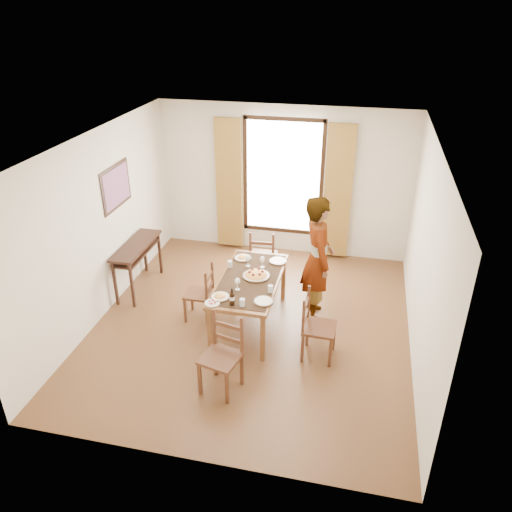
% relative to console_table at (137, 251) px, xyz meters
% --- Properties ---
extents(ground, '(5.00, 5.00, 0.00)m').
position_rel_console_table_xyz_m(ground, '(2.03, -0.60, -0.68)').
color(ground, '#4D2F18').
rests_on(ground, ground).
extents(room_shell, '(4.60, 5.10, 2.74)m').
position_rel_console_table_xyz_m(room_shell, '(2.03, -0.47, 0.86)').
color(room_shell, beige).
rests_on(room_shell, ground).
extents(console_table, '(0.38, 1.20, 0.80)m').
position_rel_console_table_xyz_m(console_table, '(0.00, 0.00, 0.00)').
color(console_table, black).
rests_on(console_table, ground).
extents(dining_table, '(0.84, 1.70, 0.76)m').
position_rel_console_table_xyz_m(dining_table, '(1.99, -0.57, 0.00)').
color(dining_table, brown).
rests_on(dining_table, ground).
extents(chair_west, '(0.39, 0.39, 0.87)m').
position_rel_console_table_xyz_m(chair_west, '(1.25, -0.60, -0.28)').
color(chair_west, brown).
rests_on(chair_west, ground).
extents(chair_north, '(0.45, 0.45, 0.97)m').
position_rel_console_table_xyz_m(chair_north, '(1.93, 0.64, -0.23)').
color(chair_north, brown).
rests_on(chair_north, ground).
extents(chair_south, '(0.53, 0.53, 0.99)m').
position_rel_console_table_xyz_m(chair_south, '(1.98, -1.97, -0.22)').
color(chair_south, brown).
rests_on(chair_south, ground).
extents(chair_east, '(0.44, 0.44, 0.96)m').
position_rel_console_table_xyz_m(chair_east, '(3.02, -1.11, -0.24)').
color(chair_east, brown).
rests_on(chair_east, ground).
extents(man, '(0.95, 0.85, 1.91)m').
position_rel_console_table_xyz_m(man, '(2.90, -0.16, 0.27)').
color(man, '#94989C').
rests_on(man, ground).
extents(plate_sw, '(0.27, 0.27, 0.05)m').
position_rel_console_table_xyz_m(plate_sw, '(1.72, -1.14, 0.10)').
color(plate_sw, silver).
rests_on(plate_sw, dining_table).
extents(plate_se, '(0.27, 0.27, 0.05)m').
position_rel_console_table_xyz_m(plate_se, '(2.31, -1.12, 0.10)').
color(plate_se, silver).
rests_on(plate_se, dining_table).
extents(plate_nw, '(0.27, 0.27, 0.05)m').
position_rel_console_table_xyz_m(plate_nw, '(1.75, -0.01, 0.10)').
color(plate_nw, silver).
rests_on(plate_nw, dining_table).
extents(plate_ne, '(0.27, 0.27, 0.05)m').
position_rel_console_table_xyz_m(plate_ne, '(2.29, 0.01, 0.10)').
color(plate_ne, silver).
rests_on(plate_ne, dining_table).
extents(pasta_platter, '(0.40, 0.40, 0.10)m').
position_rel_console_table_xyz_m(pasta_platter, '(2.07, -0.50, 0.12)').
color(pasta_platter, '#C54D19').
rests_on(pasta_platter, dining_table).
extents(caprese_plate, '(0.20, 0.20, 0.04)m').
position_rel_console_table_xyz_m(caprese_plate, '(1.66, -1.31, 0.09)').
color(caprese_plate, silver).
rests_on(caprese_plate, dining_table).
extents(wine_glass_a, '(0.08, 0.08, 0.18)m').
position_rel_console_table_xyz_m(wine_glass_a, '(1.90, -0.90, 0.16)').
color(wine_glass_a, white).
rests_on(wine_glass_a, dining_table).
extents(wine_glass_b, '(0.08, 0.08, 0.18)m').
position_rel_console_table_xyz_m(wine_glass_b, '(2.10, -0.22, 0.16)').
color(wine_glass_b, white).
rests_on(wine_glass_b, dining_table).
extents(wine_glass_c, '(0.08, 0.08, 0.18)m').
position_rel_console_table_xyz_m(wine_glass_c, '(1.88, -0.23, 0.16)').
color(wine_glass_c, white).
rests_on(wine_glass_c, dining_table).
extents(tumbler_a, '(0.07, 0.07, 0.10)m').
position_rel_console_table_xyz_m(tumbler_a, '(2.35, -0.86, 0.12)').
color(tumbler_a, silver).
rests_on(tumbler_a, dining_table).
extents(tumbler_b, '(0.07, 0.07, 0.10)m').
position_rel_console_table_xyz_m(tumbler_b, '(1.63, -0.31, 0.12)').
color(tumbler_b, silver).
rests_on(tumbler_b, dining_table).
extents(tumbler_c, '(0.07, 0.07, 0.10)m').
position_rel_console_table_xyz_m(tumbler_c, '(2.06, -1.27, 0.12)').
color(tumbler_c, silver).
rests_on(tumbler_c, dining_table).
extents(wine_bottle, '(0.07, 0.07, 0.25)m').
position_rel_console_table_xyz_m(wine_bottle, '(1.92, -1.27, 0.20)').
color(wine_bottle, black).
rests_on(wine_bottle, dining_table).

